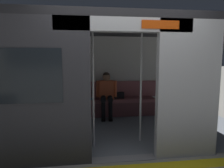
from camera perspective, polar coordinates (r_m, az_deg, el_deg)
name	(u,v)px	position (r m, az deg, el deg)	size (l,w,h in m)	color
ground_plane	(124,159)	(3.46, 3.29, -20.04)	(60.00, 60.00, 0.00)	gray
train_car	(109,60)	(4.34, -0.77, 6.57)	(6.40, 2.94, 2.28)	#ADAFB5
bench_seat	(107,103)	(5.60, -1.48, -5.29)	(2.68, 0.44, 0.47)	#935156
person_seated	(107,91)	(5.49, -1.52, -2.08)	(0.55, 0.70, 1.19)	#CC5933
handbag	(119,95)	(5.67, 1.96, -3.14)	(0.26, 0.15, 0.17)	black
book	(90,99)	(5.57, -6.12, -4.12)	(0.15, 0.22, 0.03)	#26598C
grab_pole_door	(93,88)	(3.58, -5.24, -1.01)	(0.04, 0.04, 2.14)	silver
grab_pole_far	(141,86)	(3.85, 8.02, -0.46)	(0.04, 0.04, 2.14)	silver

